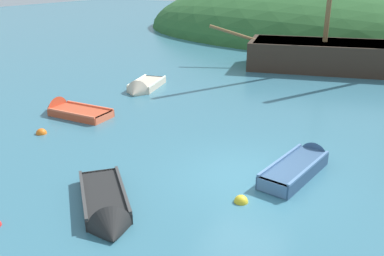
# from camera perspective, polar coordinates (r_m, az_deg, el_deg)

# --- Properties ---
(ground_plane) EXTENTS (120.00, 120.00, 0.00)m
(ground_plane) POSITION_cam_1_polar(r_m,az_deg,el_deg) (12.24, 7.42, -6.57)
(ground_plane) COLOR teal
(shore_hill) EXTENTS (38.85, 26.64, 10.50)m
(shore_hill) POSITION_cam_1_polar(r_m,az_deg,el_deg) (43.28, 18.97, 12.31)
(shore_hill) COLOR #2D602D
(shore_hill) RESTS_ON ground
(sailing_ship) EXTENTS (16.11, 7.57, 12.74)m
(sailing_ship) POSITION_cam_1_polar(r_m,az_deg,el_deg) (26.68, 23.17, 8.43)
(sailing_ship) COLOR #38281E
(sailing_ship) RESTS_ON ground
(rowboat_center) EXTENTS (1.31, 3.53, 0.92)m
(rowboat_center) POSITION_cam_1_polar(r_m,az_deg,el_deg) (12.82, 14.72, -5.10)
(rowboat_center) COLOR #335175
(rowboat_center) RESTS_ON ground
(rowboat_outer_right) EXTENTS (3.12, 2.90, 1.03)m
(rowboat_outer_right) POSITION_cam_1_polar(r_m,az_deg,el_deg) (10.62, -11.70, -10.91)
(rowboat_outer_right) COLOR black
(rowboat_outer_right) RESTS_ON ground
(rowboat_portside) EXTENTS (1.95, 3.25, 1.13)m
(rowboat_portside) POSITION_cam_1_polar(r_m,az_deg,el_deg) (20.95, -6.73, 5.47)
(rowboat_portside) COLOR beige
(rowboat_portside) RESTS_ON ground
(rowboat_outer_left) EXTENTS (3.21, 1.40, 1.15)m
(rowboat_outer_left) POSITION_cam_1_polar(r_m,az_deg,el_deg) (17.99, -16.44, 2.10)
(rowboat_outer_left) COLOR #C64C2D
(rowboat_outer_left) RESTS_ON ground
(buoy_yellow) EXTENTS (0.37, 0.37, 0.37)m
(buoy_yellow) POSITION_cam_1_polar(r_m,az_deg,el_deg) (10.96, 6.75, -10.05)
(buoy_yellow) COLOR yellow
(buoy_yellow) RESTS_ON ground
(buoy_orange) EXTENTS (0.39, 0.39, 0.39)m
(buoy_orange) POSITION_cam_1_polar(r_m,az_deg,el_deg) (16.17, -19.97, -0.73)
(buoy_orange) COLOR orange
(buoy_orange) RESTS_ON ground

